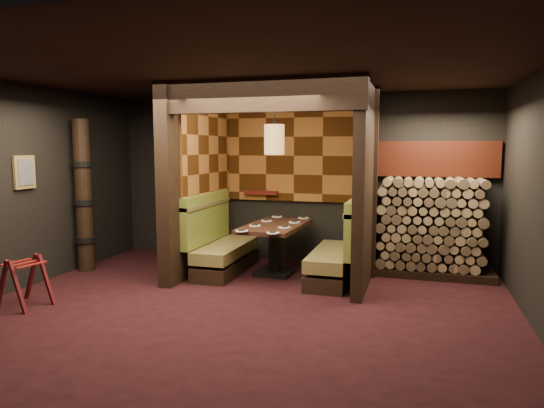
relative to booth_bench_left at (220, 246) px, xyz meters
The scene contains 22 objects.
floor 1.95m from the booth_bench_left, 59.77° to the right, with size 6.50×5.50×0.02m, color black.
ceiling 3.11m from the booth_bench_left, 59.77° to the right, with size 6.50×5.50×0.02m, color black.
wall_back 1.79m from the booth_bench_left, 49.10° to the left, with size 6.50×0.02×2.85m, color black.
wall_front 4.63m from the booth_bench_left, 77.70° to the right, with size 6.50×0.02×2.85m, color black.
wall_left 3.01m from the booth_bench_left, 144.33° to the right, with size 0.02×5.50×2.85m, color black.
partition_left 1.10m from the booth_bench_left, behind, with size 0.20×2.20×2.85m, color black.
partition_right 2.48m from the booth_bench_left, ahead, with size 0.15×2.10×2.85m, color black.
header_beam 2.60m from the booth_bench_left, 45.41° to the right, with size 2.85×0.18×0.44m, color black.
tapa_back_panel 2.00m from the booth_bench_left, 48.54° to the left, with size 2.40×0.06×1.55m, color brown.
tapa_side_panel 1.48m from the booth_bench_left, 146.90° to the left, with size 0.04×1.85×1.45m, color brown.
lacquer_shelf 1.32m from the booth_bench_left, 70.12° to the left, with size 0.60×0.12×0.07m, color #501311.
booth_bench_left is the anchor object (origin of this frame).
booth_bench_right 1.89m from the booth_bench_left, ahead, with size 0.68×1.60×1.14m.
dining_table 0.90m from the booth_bench_left, ahead, with size 0.88×1.52×0.78m.
place_settings 0.97m from the booth_bench_left, ahead, with size 0.72×1.73×0.03m.
pendant_lamp 1.90m from the booth_bench_left, ahead, with size 0.30×0.30×1.00m.
framed_picture 3.00m from the booth_bench_left, 145.49° to the right, with size 0.05×0.36×0.46m.
luggage_rack 2.81m from the booth_bench_left, 126.38° to the right, with size 0.69×0.55×0.66m.
totem_column 2.30m from the booth_bench_left, 165.25° to the right, with size 0.31×0.31×2.40m.
firewood_stack 3.34m from the booth_bench_left, 12.17° to the left, with size 1.73×0.70×1.50m.
mosaic_header 3.67m from the booth_bench_left, 17.60° to the left, with size 1.83×0.10×0.56m, color maroon.
bay_front_post 2.58m from the booth_bench_left, ahead, with size 0.08×0.08×2.85m, color black.
Camera 1 is at (1.98, -5.34, 1.96)m, focal length 32.00 mm.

